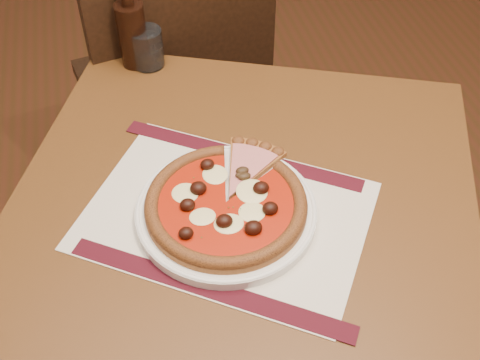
% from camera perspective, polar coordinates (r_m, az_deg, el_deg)
% --- Properties ---
extents(table, '(1.05, 1.05, 0.75)m').
position_cam_1_polar(table, '(1.12, 0.24, -5.39)').
color(table, brown).
rests_on(table, ground).
extents(chair_far, '(0.52, 0.52, 0.95)m').
position_cam_1_polar(chair_far, '(1.64, -6.13, 9.13)').
color(chair_far, black).
rests_on(chair_far, ground).
extents(placemat, '(0.57, 0.53, 0.00)m').
position_cam_1_polar(placemat, '(1.02, -1.31, -3.36)').
color(placemat, beige).
rests_on(placemat, table).
extents(plate, '(0.30, 0.30, 0.02)m').
position_cam_1_polar(plate, '(1.01, -1.32, -2.99)').
color(plate, white).
rests_on(plate, placemat).
extents(pizza, '(0.27, 0.27, 0.04)m').
position_cam_1_polar(pizza, '(0.99, -1.34, -2.26)').
color(pizza, '#A55928').
rests_on(pizza, plate).
extents(ham_slice, '(0.13, 0.15, 0.02)m').
position_cam_1_polar(ham_slice, '(1.06, 1.35, 1.56)').
color(ham_slice, '#A55928').
rests_on(ham_slice, plate).
extents(water_glass, '(0.08, 0.08, 0.08)m').
position_cam_1_polar(water_glass, '(1.33, -8.82, 12.28)').
color(water_glass, white).
rests_on(water_glass, table).
extents(bottle, '(0.06, 0.06, 0.20)m').
position_cam_1_polar(bottle, '(1.32, -10.20, 13.69)').
color(bottle, black).
rests_on(bottle, table).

